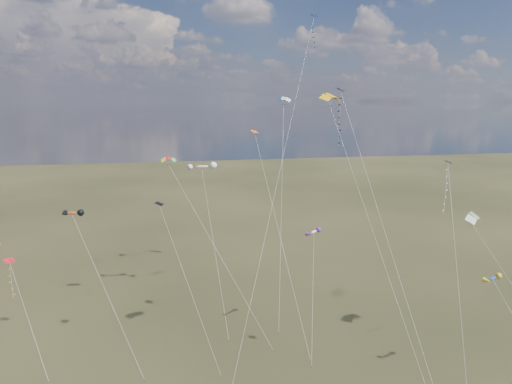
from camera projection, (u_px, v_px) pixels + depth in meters
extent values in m
cube|color=black|center=(340.00, 90.00, 53.78)|extent=(1.31, 1.33, 0.45)
cylinder|color=silver|center=(389.00, 246.00, 47.01)|extent=(3.42, 21.30, 31.96)
cube|color=#0F0E4C|center=(314.00, 16.00, 69.26)|extent=(1.19, 1.15, 0.39)
cylinder|color=silver|center=(280.00, 171.00, 59.46)|extent=(17.04, 25.75, 43.42)
cube|color=black|center=(159.00, 204.00, 54.62)|extent=(1.12, 1.15, 0.36)
cylinder|color=silver|center=(189.00, 288.00, 53.08)|extent=(6.21, 8.25, 18.55)
cube|color=#332316|center=(221.00, 376.00, 51.54)|extent=(0.10, 0.10, 0.12)
cube|color=#B01719|center=(9.00, 260.00, 53.11)|extent=(1.52, 1.52, 0.35)
cylinder|color=silver|center=(29.00, 320.00, 51.82)|extent=(4.71, 6.20, 12.39)
cube|color=#332316|center=(49.00, 382.00, 50.51)|extent=(0.10, 0.10, 0.12)
cube|color=#0A0B49|center=(448.00, 162.00, 47.11)|extent=(0.74, 0.78, 0.30)
cylinder|color=silver|center=(460.00, 300.00, 42.81)|extent=(4.19, 13.09, 24.46)
cube|color=#E65317|center=(254.00, 131.00, 67.34)|extent=(1.19, 1.16, 0.37)
cylinder|color=silver|center=(280.00, 234.00, 60.99)|extent=(3.07, 19.18, 26.25)
cube|color=#332316|center=(311.00, 361.00, 54.63)|extent=(0.10, 0.10, 0.12)
cylinder|color=silver|center=(382.00, 253.00, 45.77)|extent=(6.15, 15.98, 31.26)
cylinder|color=silver|center=(282.00, 202.00, 69.60)|extent=(6.39, 22.50, 31.12)
cube|color=#332316|center=(279.00, 333.00, 61.19)|extent=(0.10, 0.10, 0.12)
cylinder|color=silver|center=(218.00, 248.00, 61.08)|extent=(11.87, 16.08, 22.58)
cube|color=#332316|center=(274.00, 351.00, 56.72)|extent=(0.10, 0.10, 0.12)
ellipsoid|color=#C74518|center=(72.00, 213.00, 56.09)|extent=(2.56, 1.47, 0.92)
cylinder|color=silver|center=(107.00, 293.00, 53.47)|extent=(8.33, 10.66, 17.10)
cube|color=#332316|center=(145.00, 380.00, 50.83)|extent=(0.10, 0.10, 0.12)
ellipsoid|color=silver|center=(314.00, 232.00, 59.87)|extent=(2.39, 2.08, 0.72)
cylinder|color=silver|center=(313.00, 296.00, 56.56)|extent=(3.03, 9.10, 13.79)
cube|color=#332316|center=(312.00, 367.00, 53.23)|extent=(0.10, 0.10, 0.12)
ellipsoid|color=red|center=(202.00, 167.00, 70.51)|extent=(3.98, 1.31, 1.28)
cylinder|color=silver|center=(214.00, 246.00, 64.89)|extent=(1.69, 16.26, 20.68)
cube|color=#332316|center=(229.00, 340.00, 59.25)|extent=(0.10, 0.10, 0.12)
ellipsoid|color=#1539B0|center=(493.00, 278.00, 49.54)|extent=(2.42, 1.45, 0.73)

